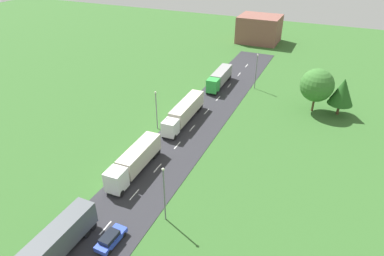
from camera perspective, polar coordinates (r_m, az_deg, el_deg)
road at (r=47.67m, az=-10.73°, el=-12.16°), size 10.00×140.00×0.06m
lane_marking_centre at (r=46.31m, az=-12.35°, el=-13.86°), size 0.16×123.65×0.01m
truck_lead at (r=41.58m, az=-22.95°, el=-18.27°), size 2.58×13.46×3.73m
truck_second at (r=51.47m, az=-9.62°, el=-5.39°), size 2.72×12.41×3.57m
truck_third at (r=64.18m, az=-1.30°, el=2.76°), size 2.80×14.52×3.61m
truck_fourth at (r=80.15m, az=4.66°, el=8.43°), size 2.80×12.05×3.43m
car_second at (r=42.49m, az=-13.50°, el=-17.61°), size 1.88×4.26×1.49m
lamppost_second at (r=41.76m, az=-4.69°, el=-10.62°), size 0.36×0.36×8.09m
lamppost_third at (r=61.20m, az=-6.01°, el=3.33°), size 0.36×0.36×7.49m
lamppost_fourth at (r=78.91m, az=10.74°, el=9.57°), size 0.36×0.36×8.14m
tree_birch at (r=71.06m, az=20.24°, el=6.76°), size 6.52×6.52×8.88m
tree_maple at (r=71.76m, az=23.95°, el=5.62°), size 4.78×4.78×7.58m
distant_building at (r=116.30m, az=11.22°, el=16.00°), size 12.90×11.01×8.27m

